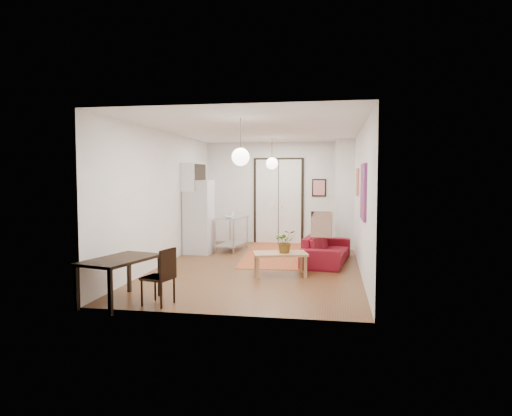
% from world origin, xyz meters
% --- Properties ---
extents(floor, '(7.00, 7.00, 0.00)m').
position_xyz_m(floor, '(0.00, 0.00, 0.00)').
color(floor, brown).
rests_on(floor, ground).
extents(ceiling, '(4.20, 7.00, 0.02)m').
position_xyz_m(ceiling, '(0.00, 0.00, 2.90)').
color(ceiling, white).
rests_on(ceiling, wall_back).
extents(wall_back, '(4.20, 0.02, 2.90)m').
position_xyz_m(wall_back, '(0.00, 3.50, 1.45)').
color(wall_back, white).
rests_on(wall_back, floor).
extents(wall_front, '(4.20, 0.02, 2.90)m').
position_xyz_m(wall_front, '(0.00, -3.50, 1.45)').
color(wall_front, white).
rests_on(wall_front, floor).
extents(wall_left, '(0.02, 7.00, 2.90)m').
position_xyz_m(wall_left, '(-2.10, 0.00, 1.45)').
color(wall_left, white).
rests_on(wall_left, floor).
extents(wall_right, '(0.02, 7.00, 2.90)m').
position_xyz_m(wall_right, '(2.10, 0.00, 1.45)').
color(wall_right, white).
rests_on(wall_right, floor).
extents(double_doors, '(1.44, 0.06, 2.50)m').
position_xyz_m(double_doors, '(0.00, 3.46, 1.20)').
color(double_doors, white).
rests_on(double_doors, wall_back).
extents(stub_partition, '(0.50, 0.10, 2.90)m').
position_xyz_m(stub_partition, '(1.85, 2.55, 1.45)').
color(stub_partition, white).
rests_on(stub_partition, floor).
extents(wall_cabinet, '(0.35, 1.00, 0.70)m').
position_xyz_m(wall_cabinet, '(-1.92, 1.50, 1.90)').
color(wall_cabinet, white).
rests_on(wall_cabinet, wall_left).
extents(painting_popart, '(0.05, 1.00, 1.00)m').
position_xyz_m(painting_popart, '(2.08, -1.25, 1.65)').
color(painting_popart, red).
rests_on(painting_popart, wall_right).
extents(painting_abstract, '(0.05, 0.50, 0.60)m').
position_xyz_m(painting_abstract, '(2.08, 0.80, 1.80)').
color(painting_abstract, beige).
rests_on(painting_abstract, wall_right).
extents(poster_back, '(0.40, 0.03, 0.50)m').
position_xyz_m(poster_back, '(1.15, 3.47, 1.60)').
color(poster_back, red).
rests_on(poster_back, wall_back).
extents(print_left, '(0.03, 0.44, 0.54)m').
position_xyz_m(print_left, '(-2.07, 2.00, 1.95)').
color(print_left, olive).
rests_on(print_left, wall_left).
extents(pendant_back, '(0.30, 0.30, 0.80)m').
position_xyz_m(pendant_back, '(0.00, 2.00, 2.25)').
color(pendant_back, silver).
rests_on(pendant_back, ceiling).
extents(pendant_front, '(0.30, 0.30, 0.80)m').
position_xyz_m(pendant_front, '(0.00, -2.00, 2.25)').
color(pendant_front, silver).
rests_on(pendant_front, ceiling).
extents(kilim_rug, '(1.66, 3.91, 0.01)m').
position_xyz_m(kilim_rug, '(0.15, 1.54, 0.00)').
color(kilim_rug, '#C25A30').
rests_on(kilim_rug, floor).
extents(sofa, '(2.22, 1.12, 0.62)m').
position_xyz_m(sofa, '(1.41, 0.65, 0.31)').
color(sofa, maroon).
rests_on(sofa, floor).
extents(coffee_table, '(1.13, 0.81, 0.45)m').
position_xyz_m(coffee_table, '(0.55, -0.87, 0.39)').
color(coffee_table, '#AD7951').
rests_on(coffee_table, floor).
extents(potted_plant, '(0.43, 0.47, 0.44)m').
position_xyz_m(potted_plant, '(0.65, -0.87, 0.67)').
color(potted_plant, '#2F672E').
rests_on(potted_plant, coffee_table).
extents(kitchen_counter, '(0.72, 1.21, 0.87)m').
position_xyz_m(kitchen_counter, '(-1.04, 1.92, 0.56)').
color(kitchen_counter, '#B4B7B9').
rests_on(kitchen_counter, floor).
extents(bowl, '(0.26, 0.26, 0.05)m').
position_xyz_m(bowl, '(-1.04, 1.62, 0.90)').
color(bowl, silver).
rests_on(bowl, kitchen_counter).
extents(soap_bottle, '(0.10, 0.10, 0.18)m').
position_xyz_m(soap_bottle, '(-1.09, 2.17, 0.96)').
color(soap_bottle, teal).
rests_on(soap_bottle, kitchen_counter).
extents(fridge, '(0.66, 0.66, 1.83)m').
position_xyz_m(fridge, '(-1.75, 1.36, 0.91)').
color(fridge, silver).
rests_on(fridge, floor).
extents(dining_table, '(0.99, 1.37, 0.69)m').
position_xyz_m(dining_table, '(-1.63, -3.15, 0.61)').
color(dining_table, black).
rests_on(dining_table, floor).
extents(dining_chair_near, '(0.49, 0.62, 0.85)m').
position_xyz_m(dining_chair_near, '(-1.03, -3.07, 0.49)').
color(dining_chair_near, '#331D10').
rests_on(dining_chair_near, floor).
extents(dining_chair_far, '(0.49, 0.62, 0.85)m').
position_xyz_m(dining_chair_far, '(-1.03, -3.07, 0.49)').
color(dining_chair_far, '#331D10').
rests_on(dining_chair_far, floor).
extents(black_side_chair, '(0.51, 0.51, 1.04)m').
position_xyz_m(black_side_chair, '(1.26, 2.23, 0.62)').
color(black_side_chair, black).
rests_on(black_side_chair, floor).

